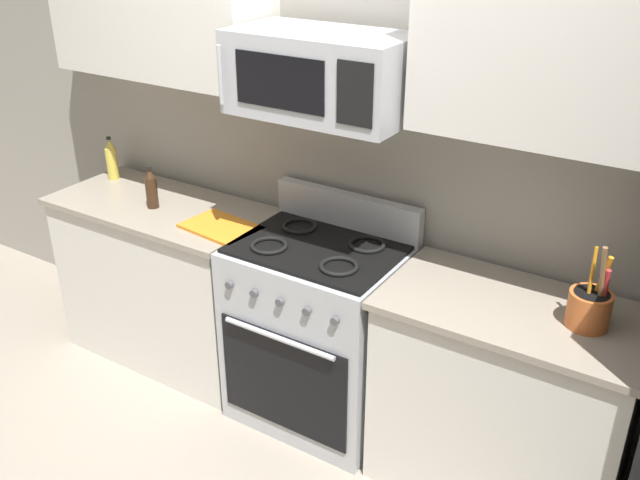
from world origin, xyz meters
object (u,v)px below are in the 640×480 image
Objects in this scene: range_oven at (318,331)px; bottle_soy at (151,189)px; cutting_board at (221,227)px; microwave at (322,74)px; utensil_crock at (590,307)px; bottle_oil at (111,160)px.

bottle_soy is (-0.97, -0.05, 0.54)m from range_oven.
cutting_board is 0.47m from bottle_soy.
microwave is (-0.00, 0.03, 1.22)m from range_oven.
cutting_board is at bearing -172.87° from range_oven.
utensil_crock is at bearing 1.53° from bottle_soy.
utensil_crock reaches higher than bottle_oil.
range_oven is 0.68m from cutting_board.
bottle_soy is (-2.14, -0.06, 0.02)m from utensil_crock.
microwave is 3.07× the size of bottle_oil.
utensil_crock is (1.17, 0.01, 0.51)m from range_oven.
bottle_oil is at bearing 159.73° from bottle_soy.
cutting_board is at bearing -170.09° from microwave.
utensil_crock is 2.62m from bottle_oil.
utensil_crock is 1.56× the size of bottle_soy.
microwave reaches higher than bottle_soy.
range_oven is at bearing -179.53° from utensil_crock.
bottle_soy is at bearing -177.18° from range_oven.
range_oven is 3.16× the size of utensil_crock.
microwave is 1.19m from bottle_soy.
range_oven is 1.22m from microwave.
utensil_crock is at bearing 2.50° from cutting_board.
bottle_oil is (-0.93, 0.19, 0.10)m from cutting_board.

